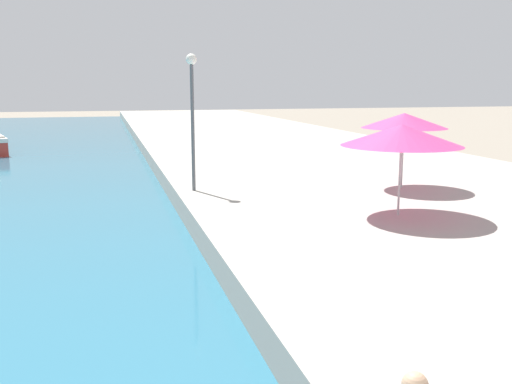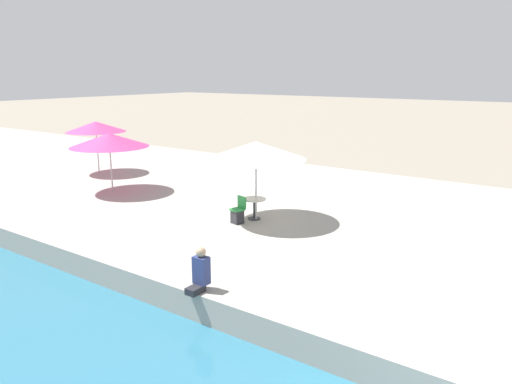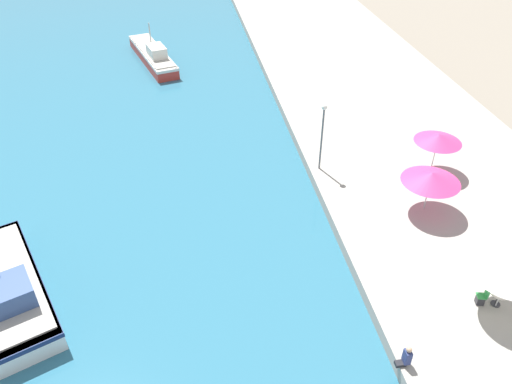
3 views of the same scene
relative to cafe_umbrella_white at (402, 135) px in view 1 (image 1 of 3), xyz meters
name	(u,v)px [view 1 (image 1 of 3)]	position (x,y,z in m)	size (l,w,h in m)	color
quay_promenade	(269,146)	(2.48, 21.36, -2.58)	(16.00, 90.00, 0.74)	#A39E93
cafe_umbrella_white	(402,135)	(0.00, 0.00, 0.00)	(3.29, 3.29, 2.50)	#B7B7B7
cafe_umbrella_striped	(404,121)	(2.24, 3.85, 0.13)	(2.94, 2.94, 2.60)	#B7B7B7
lamppost	(192,99)	(-4.90, 5.16, 0.88)	(0.36, 0.36, 4.56)	#565B60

